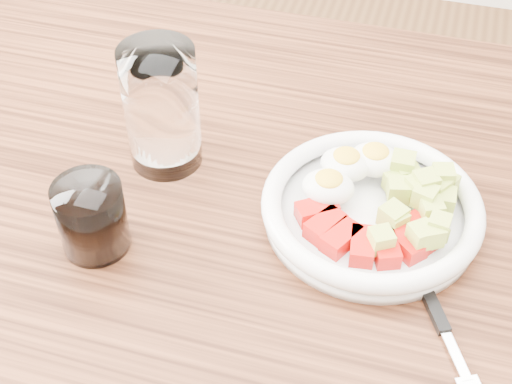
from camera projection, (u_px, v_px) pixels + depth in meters
dining_table at (261, 274)px, 0.88m from camera, size 1.50×0.90×0.77m
bowl at (373, 205)px, 0.80m from camera, size 0.25×0.25×0.06m
fork at (437, 316)px, 0.71m from camera, size 0.10×0.18×0.01m
water_glass at (162, 108)px, 0.83m from camera, size 0.09×0.09×0.16m
coffee_glass at (92, 217)px, 0.76m from camera, size 0.07×0.07×0.08m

